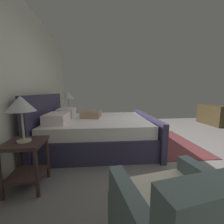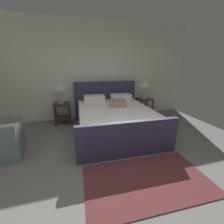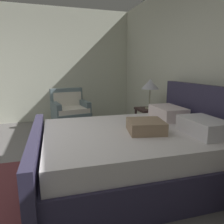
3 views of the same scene
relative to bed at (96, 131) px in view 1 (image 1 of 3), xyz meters
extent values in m
cube|color=slate|center=(-0.30, -1.67, -0.35)|extent=(6.08, 5.77, 0.02)
cube|color=silver|center=(-0.30, 1.28, 1.06)|extent=(6.20, 0.12, 2.80)
cube|color=#332E4B|center=(0.00, -0.06, -0.14)|extent=(1.80, 2.11, 0.40)
cube|color=#332E4B|center=(0.04, 1.02, 0.23)|extent=(1.85, 0.17, 1.14)
cube|color=#332E4B|center=(-0.04, -1.13, 0.00)|extent=(1.85, 0.17, 0.68)
cube|color=white|center=(0.00, -0.06, 0.17)|extent=(1.72, 2.05, 0.22)
cube|color=white|center=(-0.36, 0.70, 0.37)|extent=(0.57, 0.38, 0.18)
cube|color=white|center=(0.41, 0.67, 0.37)|extent=(0.57, 0.38, 0.18)
cube|color=#9C8064|center=(0.13, 0.09, 0.35)|extent=(0.48, 0.48, 0.14)
cube|color=#3C2826|center=(1.24, 0.77, 0.24)|extent=(0.44, 0.44, 0.04)
cube|color=#3C2826|center=(1.24, 0.77, -0.16)|extent=(0.40, 0.40, 0.02)
cylinder|color=#3C2826|center=(1.05, 0.58, -0.06)|extent=(0.04, 0.04, 0.56)
cylinder|color=#3C2826|center=(1.43, 0.58, -0.06)|extent=(0.04, 0.04, 0.56)
cylinder|color=#3C2826|center=(1.05, 0.96, -0.06)|extent=(0.04, 0.04, 0.56)
cylinder|color=#3C2826|center=(1.43, 0.96, -0.06)|extent=(0.04, 0.04, 0.56)
cylinder|color=#B7B293|center=(1.24, 0.77, 0.27)|extent=(0.16, 0.16, 0.02)
cylinder|color=#B7B293|center=(1.24, 0.77, 0.46)|extent=(0.02, 0.02, 0.37)
cone|color=silver|center=(1.24, 0.77, 0.74)|extent=(0.34, 0.34, 0.20)
cube|color=#3C2826|center=(-1.24, 0.86, 0.24)|extent=(0.44, 0.44, 0.04)
cube|color=#3C2826|center=(-1.24, 0.86, -0.16)|extent=(0.40, 0.40, 0.02)
cylinder|color=#3C2826|center=(-1.43, 0.67, -0.06)|extent=(0.04, 0.04, 0.56)
cylinder|color=#3C2826|center=(-1.05, 0.67, -0.06)|extent=(0.04, 0.04, 0.56)
cylinder|color=#3C2826|center=(-1.43, 1.05, -0.06)|extent=(0.04, 0.04, 0.56)
cylinder|color=#3C2826|center=(-1.05, 1.05, -0.06)|extent=(0.04, 0.04, 0.56)
cylinder|color=#B7B293|center=(-1.24, 0.86, 0.27)|extent=(0.16, 0.16, 0.02)
cylinder|color=#B7B293|center=(-1.24, 0.86, 0.45)|extent=(0.02, 0.02, 0.35)
cone|color=silver|center=(-1.24, 0.86, 0.72)|extent=(0.32, 0.32, 0.18)
cube|color=silver|center=(-2.27, -0.49, 0.13)|extent=(0.76, 0.76, 0.10)
cube|color=silver|center=(-2.49, -0.52, 0.29)|extent=(0.19, 0.62, 0.36)
cube|color=slate|center=(-2.22, -0.80, 0.19)|extent=(0.66, 0.20, 0.22)
cube|color=slate|center=(-2.32, -0.19, 0.19)|extent=(0.66, 0.20, 0.22)
cube|color=#3E321D|center=(1.52, -4.20, 0.01)|extent=(1.05, 0.44, 0.71)
cube|color=#4E4021|center=(1.52, -4.43, 0.01)|extent=(1.00, 0.02, 0.60)
cube|color=#59292C|center=(0.00, -1.74, -0.34)|extent=(1.82, 1.08, 0.01)
camera|label=1|loc=(-2.99, 0.01, 0.86)|focal=22.56mm
camera|label=2|loc=(-0.94, -3.23, 1.23)|focal=23.12mm
camera|label=3|loc=(2.27, -1.01, 1.02)|focal=33.82mm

